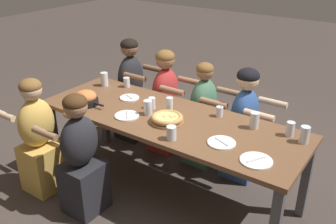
% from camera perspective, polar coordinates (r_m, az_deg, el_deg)
% --- Properties ---
extents(ground_plane, '(18.00, 18.00, 0.00)m').
position_cam_1_polar(ground_plane, '(3.74, 0.00, -11.67)').
color(ground_plane, '#423833').
rests_on(ground_plane, ground).
extents(dining_table, '(2.46, 0.86, 0.79)m').
position_cam_1_polar(dining_table, '(3.36, 0.00, -1.97)').
color(dining_table, brown).
rests_on(dining_table, ground).
extents(pizza_board_main, '(0.29, 0.29, 0.07)m').
position_cam_1_polar(pizza_board_main, '(3.22, -0.14, -1.03)').
color(pizza_board_main, '#996B42').
rests_on(pizza_board_main, dining_table).
extents(skillet_bowl, '(0.35, 0.24, 0.14)m').
position_cam_1_polar(skillet_bowl, '(3.64, -12.45, 2.04)').
color(skillet_bowl, black).
rests_on(skillet_bowl, dining_table).
extents(empty_plate_a, '(0.19, 0.19, 0.02)m').
position_cam_1_polar(empty_plate_a, '(3.73, -5.90, 2.18)').
color(empty_plate_a, white).
rests_on(empty_plate_a, dining_table).
extents(empty_plate_b, '(0.24, 0.24, 0.02)m').
position_cam_1_polar(empty_plate_b, '(2.77, 13.29, -7.23)').
color(empty_plate_b, white).
rests_on(empty_plate_b, dining_table).
extents(empty_plate_c, '(0.22, 0.22, 0.02)m').
position_cam_1_polar(empty_plate_c, '(3.36, -6.29, -0.55)').
color(empty_plate_c, white).
rests_on(empty_plate_c, dining_table).
extents(empty_plate_d, '(0.22, 0.22, 0.02)m').
position_cam_1_polar(empty_plate_d, '(2.94, 8.16, -4.65)').
color(empty_plate_d, white).
rests_on(empty_plate_d, dining_table).
extents(cocktail_glass_blue, '(0.06, 0.06, 0.12)m').
position_cam_1_polar(cocktail_glass_blue, '(3.35, 7.84, -0.00)').
color(cocktail_glass_blue, silver).
rests_on(cocktail_glass_blue, dining_table).
extents(drinking_glass_a, '(0.08, 0.08, 0.15)m').
position_cam_1_polar(drinking_glass_a, '(4.06, -9.66, 4.84)').
color(drinking_glass_a, silver).
rests_on(drinking_glass_a, dining_table).
extents(drinking_glass_b, '(0.08, 0.08, 0.14)m').
position_cam_1_polar(drinking_glass_b, '(3.19, 13.02, -1.40)').
color(drinking_glass_b, silver).
rests_on(drinking_glass_b, dining_table).
extents(drinking_glass_c, '(0.07, 0.07, 0.12)m').
position_cam_1_polar(drinking_glass_c, '(3.15, 18.10, -2.60)').
color(drinking_glass_c, silver).
rests_on(drinking_glass_c, dining_table).
extents(drinking_glass_d, '(0.06, 0.06, 0.14)m').
position_cam_1_polar(drinking_glass_d, '(3.39, 0.23, 0.92)').
color(drinking_glass_d, silver).
rests_on(drinking_glass_d, dining_table).
extents(drinking_glass_e, '(0.07, 0.07, 0.14)m').
position_cam_1_polar(drinking_glass_e, '(3.08, 20.07, -3.40)').
color(drinking_glass_e, silver).
rests_on(drinking_glass_e, dining_table).
extents(drinking_glass_f, '(0.07, 0.07, 0.11)m').
position_cam_1_polar(drinking_glass_f, '(3.48, -2.47, 1.29)').
color(drinking_glass_f, silver).
rests_on(drinking_glass_f, dining_table).
extents(drinking_glass_g, '(0.07, 0.07, 0.10)m').
position_cam_1_polar(drinking_glass_g, '(4.01, -6.32, 4.44)').
color(drinking_glass_g, silver).
rests_on(drinking_glass_g, dining_table).
extents(drinking_glass_h, '(0.08, 0.08, 0.14)m').
position_cam_1_polar(drinking_glass_h, '(3.36, -3.07, 0.54)').
color(drinking_glass_h, silver).
rests_on(drinking_glass_h, dining_table).
extents(drinking_glass_i, '(0.08, 0.08, 0.11)m').
position_cam_1_polar(drinking_glass_i, '(2.95, 0.52, -3.35)').
color(drinking_glass_i, silver).
rests_on(drinking_glass_i, dining_table).
extents(diner_far_left, '(0.51, 0.40, 1.22)m').
position_cam_1_polar(diner_far_left, '(4.44, -5.56, 2.81)').
color(diner_far_left, '#232328').
rests_on(diner_far_left, ground).
extents(diner_far_center, '(0.51, 0.40, 1.12)m').
position_cam_1_polar(diner_far_center, '(3.95, 5.37, -1.05)').
color(diner_far_center, '#477556').
rests_on(diner_far_center, ground).
extents(diner_near_left, '(0.51, 0.40, 1.13)m').
position_cam_1_polar(diner_near_left, '(3.69, -19.06, -4.16)').
color(diner_near_left, gold).
rests_on(diner_near_left, ground).
extents(diner_far_midright, '(0.51, 0.40, 1.15)m').
position_cam_1_polar(diner_far_midright, '(3.76, 11.45, -2.35)').
color(diner_far_midright, '#2D5193').
rests_on(diner_far_midright, ground).
extents(diner_near_midleft, '(0.51, 0.40, 1.12)m').
position_cam_1_polar(diner_near_midleft, '(3.30, -13.09, -7.10)').
color(diner_near_midleft, '#232328').
rests_on(diner_near_midleft, ground).
extents(diner_far_midleft, '(0.51, 0.40, 1.17)m').
position_cam_1_polar(diner_far_midleft, '(4.16, -0.37, 1.11)').
color(diner_far_midleft, '#B22D2D').
rests_on(diner_far_midleft, ground).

